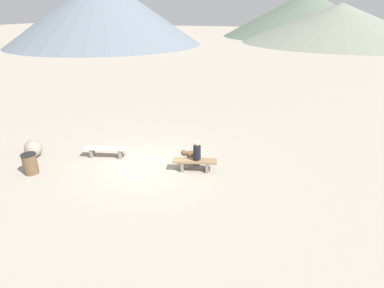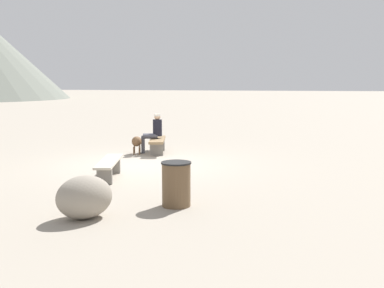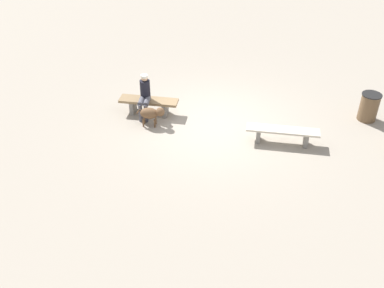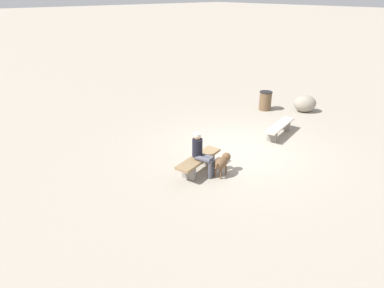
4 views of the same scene
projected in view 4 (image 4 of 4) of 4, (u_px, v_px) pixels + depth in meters
The scene contains 7 objects.
ground at pixel (239, 151), 10.90m from camera, with size 210.00×210.00×0.06m, color #9E9384.
bench_left at pixel (279, 128), 11.81m from camera, with size 1.92×0.81×0.43m.
bench_right at pixel (199, 161), 9.45m from camera, with size 1.74×0.81×0.46m.
seated_person at pixel (201, 152), 9.18m from camera, with size 0.43×0.66×1.23m.
dog at pixel (222, 162), 9.27m from camera, with size 0.77×0.44×0.58m.
trash_bin at pixel (265, 101), 14.37m from camera, with size 0.54×0.54×0.81m.
boulder at pixel (305, 104), 14.16m from camera, with size 0.70×0.94×0.71m, color gray.
Camera 4 is at (7.63, 6.34, 4.75)m, focal length 31.22 mm.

